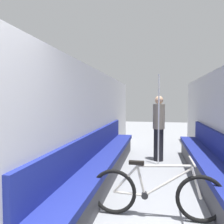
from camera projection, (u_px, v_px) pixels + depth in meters
The scene contains 6 objects.
wall_left at pixel (91, 124), 4.31m from camera, with size 0.10×9.36×2.19m, color #B2B2B7.
bench_seat_row_left at pixel (103, 164), 4.26m from camera, with size 0.48×5.14×0.95m.
bench_seat_row_right at pixel (212, 170), 3.87m from camera, with size 0.48×5.14×0.95m.
bicycle at pixel (155, 193), 2.86m from camera, with size 1.74×0.46×0.80m.
grab_pole_near at pixel (159, 121), 5.22m from camera, with size 0.08×0.08×2.17m.
passenger_standing at pixel (159, 127), 5.60m from camera, with size 0.30×0.30×1.67m.
Camera 1 is at (0.01, -1.04, 1.55)m, focal length 35.00 mm.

